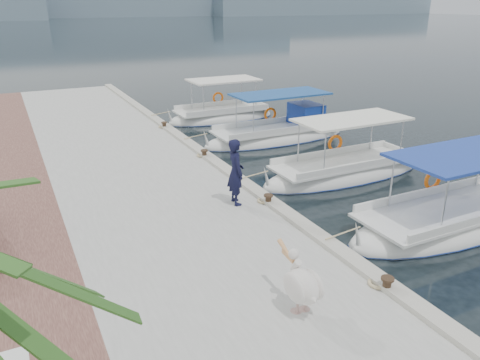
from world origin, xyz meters
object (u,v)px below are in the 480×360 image
object	(u,v)px
fishing_caique_b	(453,222)
fishing_caique_e	(222,117)
fisherman	(236,172)
fishing_caique_d	(278,136)
pelican	(302,284)
fishing_caique_c	(344,173)

from	to	relation	value
fishing_caique_b	fishing_caique_e	distance (m)	15.16
fishing_caique_b	fisherman	bearing A→B (deg)	148.95
fishing_caique_b	fishing_caique_d	xyz separation A→B (m)	(0.08, 10.20, 0.06)
pelican	fishing_caique_e	bearing A→B (deg)	70.50
fishing_caique_b	pelican	xyz separation A→B (m)	(-6.69, -1.97, 0.98)
pelican	fisherman	size ratio (longest dim) A/B	0.76
fishing_caique_d	pelican	bearing A→B (deg)	-119.06
pelican	fisherman	bearing A→B (deg)	77.59
fishing_caique_d	pelican	xyz separation A→B (m)	(-6.77, -12.17, 0.92)
fishing_caique_c	pelican	world-z (taller)	fishing_caique_c
fisherman	pelican	bearing A→B (deg)	173.76
fisherman	fishing_caique_e	bearing A→B (deg)	-16.32
fishing_caique_c	fisherman	size ratio (longest dim) A/B	3.49
fishing_caique_c	pelican	xyz separation A→B (m)	(-6.43, -6.74, 0.98)
fishing_caique_e	pelican	world-z (taller)	fishing_caique_e
fishing_caique_b	fishing_caique_c	xyz separation A→B (m)	(-0.26, 4.77, 0.00)
fishing_caique_c	fishing_caique_e	size ratio (longest dim) A/B	1.12
fishing_caique_c	fisherman	distance (m)	5.63
fishing_caique_b	pelican	distance (m)	7.04
fisherman	fishing_caique_d	bearing A→B (deg)	-32.97
fishing_caique_d	fishing_caique_e	xyz separation A→B (m)	(-0.70, 4.95, -0.06)
fishing_caique_b	fishing_caique_d	distance (m)	10.21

